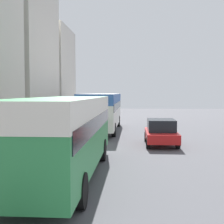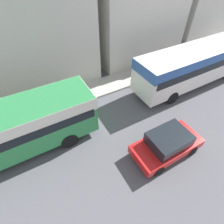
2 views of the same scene
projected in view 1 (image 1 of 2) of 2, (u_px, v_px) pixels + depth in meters
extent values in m
cube|color=beige|center=(12.00, 51.00, 24.40)|extent=(5.54, 8.23, 12.82)
cube|color=beige|center=(44.00, 76.00, 32.96)|extent=(5.38, 7.24, 9.91)
cube|color=#2D8447|center=(65.00, 131.00, 11.46)|extent=(2.42, 9.76, 2.48)
cube|color=silver|center=(64.00, 108.00, 11.41)|extent=(2.44, 9.81, 0.74)
cube|color=black|center=(64.00, 123.00, 11.45)|extent=(2.46, 9.37, 0.55)
cylinder|color=black|center=(56.00, 149.00, 14.63)|extent=(0.28, 1.00, 1.00)
cylinder|color=black|center=(103.00, 150.00, 14.48)|extent=(0.28, 1.00, 1.00)
cylinder|color=black|center=(1.00, 189.00, 8.60)|extent=(0.28, 1.00, 1.00)
cylinder|color=black|center=(81.00, 191.00, 8.45)|extent=(0.28, 1.00, 1.00)
cube|color=silver|center=(102.00, 109.00, 25.71)|extent=(2.54, 10.96, 2.57)
cube|color=#2D569E|center=(102.00, 99.00, 25.66)|extent=(2.57, 11.01, 0.77)
cube|color=black|center=(102.00, 106.00, 25.69)|extent=(2.59, 10.52, 0.57)
cylinder|color=black|center=(93.00, 121.00, 29.26)|extent=(0.28, 1.00, 1.00)
cylinder|color=black|center=(118.00, 121.00, 29.10)|extent=(0.28, 1.00, 1.00)
cylinder|color=black|center=(82.00, 130.00, 22.49)|extent=(0.28, 1.00, 1.00)
cylinder|color=black|center=(114.00, 130.00, 22.33)|extent=(0.28, 1.00, 1.00)
cube|color=red|center=(161.00, 135.00, 18.81)|extent=(1.82, 3.92, 0.54)
cube|color=black|center=(161.00, 125.00, 18.77)|extent=(1.60, 2.16, 0.70)
cylinder|color=black|center=(178.00, 143.00, 17.56)|extent=(0.22, 0.64, 0.64)
cylinder|color=black|center=(148.00, 143.00, 17.67)|extent=(0.22, 0.64, 0.64)
cylinder|color=black|center=(172.00, 137.00, 19.98)|extent=(0.22, 0.64, 0.64)
cylinder|color=black|center=(146.00, 137.00, 20.09)|extent=(0.22, 0.64, 0.64)
cylinder|color=#232838|center=(53.00, 129.00, 22.52)|extent=(0.27, 0.27, 0.75)
cylinder|color=#33477F|center=(53.00, 120.00, 22.48)|extent=(0.34, 0.34, 0.63)
sphere|color=tan|center=(53.00, 114.00, 22.45)|extent=(0.20, 0.20, 0.20)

